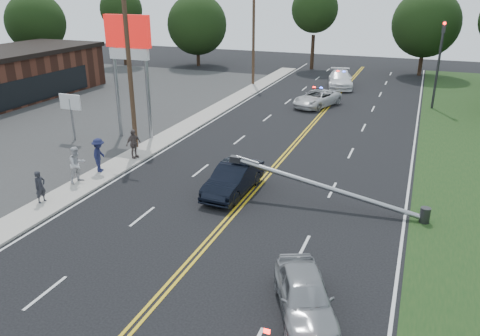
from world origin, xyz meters
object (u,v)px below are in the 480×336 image
at_px(small_sign, 71,106).
at_px(utility_pole_far, 254,35).
at_px(emergency_b, 340,79).
at_px(bystander_b, 77,164).
at_px(fallen_streetlight, 336,190).
at_px(bystander_c, 99,155).
at_px(utility_pole_mid, 129,68).
at_px(emergency_a, 317,98).
at_px(bystander_a, 40,187).
at_px(traffic_signal, 439,58).
at_px(bystander_d, 134,144).
at_px(pylon_sign, 129,47).
at_px(crashed_sedan, 233,179).
at_px(waiting_sedan, 305,295).

height_order(small_sign, utility_pole_far, utility_pole_far).
height_order(emergency_b, bystander_b, bystander_b).
distance_m(fallen_streetlight, bystander_c, 12.86).
height_order(utility_pole_mid, emergency_a, utility_pole_mid).
bearing_deg(bystander_b, bystander_a, -166.17).
bearing_deg(traffic_signal, bystander_d, -129.70).
distance_m(traffic_signal, emergency_a, 10.29).
bearing_deg(traffic_signal, bystander_a, -122.73).
xyz_separation_m(emergency_a, bystander_a, (-7.87, -23.72, 0.20)).
distance_m(pylon_sign, bystander_d, 6.71).
bearing_deg(crashed_sedan, bystander_c, -175.87).
distance_m(traffic_signal, emergency_b, 11.10).
bearing_deg(utility_pole_mid, crashed_sedan, -26.19).
relative_size(small_sign, bystander_b, 1.61).
distance_m(pylon_sign, bystander_a, 11.89).
xyz_separation_m(traffic_signal, fallen_streetlight, (-4.11, -22.00, -3.29)).
bearing_deg(bystander_a, emergency_b, -6.90).
relative_size(waiting_sedan, emergency_b, 0.70).
relative_size(fallen_streetlight, bystander_c, 4.96).
xyz_separation_m(fallen_streetlight, crashed_sedan, (-5.05, -0.10, -0.17)).
relative_size(fallen_streetlight, emergency_a, 1.88).
xyz_separation_m(utility_pole_far, emergency_a, (8.27, -6.88, -4.39)).
relative_size(utility_pole_far, emergency_b, 1.75).
distance_m(pylon_sign, waiting_sedan, 21.23).
relative_size(fallen_streetlight, waiting_sedan, 2.33).
distance_m(pylon_sign, crashed_sedan, 12.56).
bearing_deg(bystander_b, bystander_c, 10.34).
xyz_separation_m(traffic_signal, emergency_b, (-8.78, 5.88, -3.38)).
distance_m(small_sign, emergency_a, 20.05).
bearing_deg(bystander_d, waiting_sedan, -111.79).
bearing_deg(waiting_sedan, bystander_a, 142.34).
height_order(traffic_signal, emergency_a, traffic_signal).
bearing_deg(utility_pole_far, emergency_b, 12.15).
distance_m(fallen_streetlight, utility_pole_far, 29.54).
xyz_separation_m(pylon_sign, bystander_d, (2.37, -3.80, -5.00)).
height_order(crashed_sedan, bystander_b, bystander_b).
distance_m(emergency_b, bystander_c, 29.37).
bearing_deg(bystander_a, pylon_sign, 16.59).
bearing_deg(waiting_sedan, emergency_a, 77.66).
height_order(small_sign, fallen_streetlight, small_sign).
distance_m(bystander_b, bystander_c, 1.66).
distance_m(small_sign, waiting_sedan, 22.18).
bearing_deg(crashed_sedan, bystander_b, -164.15).
height_order(waiting_sedan, bystander_c, bystander_c).
distance_m(crashed_sedan, bystander_c, 7.81).
bearing_deg(emergency_a, pylon_sign, -106.14).
bearing_deg(emergency_b, bystander_d, -118.01).
distance_m(utility_pole_far, bystander_d, 24.17).
xyz_separation_m(crashed_sedan, bystander_c, (-7.80, -0.23, 0.32)).
relative_size(traffic_signal, emergency_a, 1.42).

